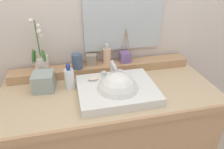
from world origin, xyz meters
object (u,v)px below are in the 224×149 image
Objects in this scene: reed_diffuser at (125,57)px; trinket_box at (92,60)px; tumbler_cup at (77,61)px; tissue_box at (44,82)px; lotion_bottle at (69,78)px; potted_plant at (41,60)px; soap_dispenser at (107,55)px; sink_basin at (117,92)px; soap_bar at (93,78)px.

trinket_box is at bearing 178.26° from reed_diffuser.
tissue_box is at bearing -149.85° from tumbler_cup.
reed_diffuser is (0.35, 0.03, -0.01)m from tumbler_cup.
potted_plant is at bearing 135.88° from lotion_bottle.
trinket_box is (-0.11, -0.00, -0.02)m from soap_dispenser.
potted_plant is 4.76× the size of trinket_box.
sink_basin is 1.86× the size of reed_diffuser.
lotion_bottle is (-0.28, 0.14, 0.05)m from sink_basin.
soap_dispenser is (0.00, 0.33, 0.10)m from sink_basin.
reed_diffuser is (0.59, 0.01, -0.04)m from potted_plant.
soap_dispenser is at bearing 176.74° from reed_diffuser.
lotion_bottle is at bearing -44.12° from potted_plant.
soap_dispenser reaches higher than tissue_box.
reed_diffuser is 0.45m from lotion_bottle.
tissue_box is (-0.16, 0.02, -0.01)m from lotion_bottle.
reed_diffuser is at bearing 37.20° from soap_bar.
reed_diffuser reaches higher than tissue_box.
lotion_bottle is (-0.06, -0.15, -0.04)m from tumbler_cup.
soap_dispenser is (0.13, 0.21, 0.06)m from soap_bar.
potted_plant is (-0.45, 0.31, 0.12)m from sink_basin.
sink_basin is 0.56m from potted_plant.
soap_bar is at bearing -9.76° from lotion_bottle.
sink_basin is 6.76× the size of soap_bar.
soap_dispenser is 0.12m from trinket_box.
reed_diffuser reaches higher than lotion_bottle.
lotion_bottle is at bearing -113.48° from tumbler_cup.
reed_diffuser is 1.96× the size of tissue_box.
sink_basin is 0.47m from tissue_box.
soap_bar is at bearing -8.02° from tissue_box.
soap_dispenser is at bearing 33.22° from lotion_bottle.
trinket_box is 0.58× the size of tissue_box.
soap_dispenser is 1.15× the size of tissue_box.
lotion_bottle reaches higher than tissue_box.
trinket_box is at bearing 3.21° from potted_plant.
tumbler_cup is at bearing 66.52° from lotion_bottle.
tissue_box is (-0.44, -0.17, -0.07)m from soap_dispenser.
trinket_box is (-0.11, 0.33, 0.08)m from sink_basin.
potted_plant is 2.76× the size of tissue_box.
soap_dispenser is at bearing 57.52° from soap_bar.
soap_dispenser is 0.59× the size of reed_diffuser.
potted_plant reaches higher than sink_basin.
sink_basin is 0.32m from lotion_bottle.
soap_bar is 0.93× the size of trinket_box.
sink_basin is 0.36m from trinket_box.
potted_plant is at bearing 145.51° from sink_basin.
soap_bar is at bearing -122.48° from soap_dispenser.
tissue_box is at bearing 159.85° from sink_basin.
trinket_box is at bearing 19.57° from tumbler_cup.
potted_plant is at bearing 149.07° from soap_bar.
lotion_bottle is at bearing -121.06° from trinket_box.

